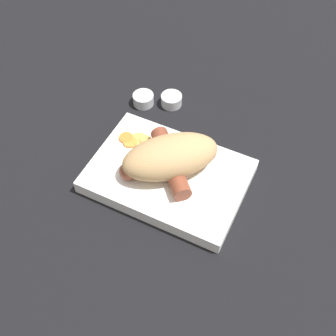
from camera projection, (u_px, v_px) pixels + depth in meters
ground_plane at (168, 180)px, 0.74m from camera, size 3.00×3.00×0.00m
food_tray at (168, 176)px, 0.72m from camera, size 0.26×0.18×0.03m
bread_roll at (173, 157)px, 0.69m from camera, size 0.18×0.17×0.06m
sausage at (169, 162)px, 0.71m from camera, size 0.13×0.13×0.03m
pickled_veggies at (135, 140)px, 0.75m from camera, size 0.06×0.05×0.00m
condiment_cup_near at (171, 100)px, 0.84m from camera, size 0.04×0.04×0.02m
condiment_cup_far at (143, 100)px, 0.84m from camera, size 0.04×0.04×0.02m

